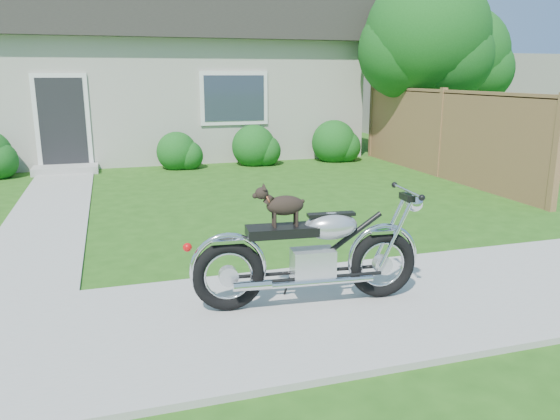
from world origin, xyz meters
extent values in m
plane|color=#235114|center=(0.00, 0.00, 0.00)|extent=(80.00, 80.00, 0.00)
cube|color=#9E9B93|center=(0.00, 0.00, 0.02)|extent=(24.00, 2.20, 0.04)
cube|color=#9E9B93|center=(-1.50, 5.00, 0.01)|extent=(1.20, 8.00, 0.03)
cube|color=#B1AEA0|center=(0.00, 12.00, 1.50)|extent=(12.00, 6.00, 3.00)
cube|color=#2D2B28|center=(0.00, 12.00, 3.50)|extent=(12.60, 6.60, 1.00)
cube|color=black|center=(-1.50, 8.97, 1.05)|extent=(1.00, 0.06, 2.10)
cube|color=#9E9B93|center=(-1.50, 8.62, 0.08)|extent=(1.40, 0.70, 0.16)
cube|color=#2D3847|center=(2.50, 8.97, 1.60)|extent=(1.70, 0.05, 1.30)
cube|color=#A27448|center=(6.30, 5.75, 0.90)|extent=(0.08, 6.50, 1.80)
cube|color=#A27448|center=(6.30, 9.00, 0.95)|extent=(0.12, 0.12, 1.90)
cube|color=#A27448|center=(6.30, 5.75, 0.95)|extent=(0.12, 0.12, 1.90)
cube|color=#A27448|center=(6.30, 2.50, 0.95)|extent=(0.12, 0.12, 1.90)
cube|color=#A27448|center=(6.30, 5.75, 1.82)|extent=(0.08, 6.50, 0.08)
cylinder|color=#3D2B1C|center=(7.01, 7.70, 1.25)|extent=(0.28, 0.28, 2.50)
sphere|color=#155117|center=(7.01, 7.70, 3.10)|extent=(3.00, 3.00, 3.00)
sphere|color=#155117|center=(7.41, 7.40, 2.60)|extent=(2.20, 2.20, 2.20)
cylinder|color=#3D2B1C|center=(9.41, 9.64, 1.11)|extent=(0.28, 0.28, 2.22)
sphere|color=#155117|center=(9.41, 9.64, 2.75)|extent=(2.66, 2.66, 2.66)
sphere|color=#155117|center=(9.81, 9.34, 2.31)|extent=(1.95, 1.95, 1.95)
sphere|color=#155117|center=(2.86, 8.50, 0.45)|extent=(1.07, 1.07, 1.07)
sphere|color=#155117|center=(4.98, 8.50, 0.48)|extent=(1.13, 1.13, 1.13)
sphere|color=#155117|center=(0.99, 8.50, 0.40)|extent=(0.94, 0.94, 0.94)
imported|color=#266D1E|center=(0.89, 8.55, 0.36)|extent=(0.49, 0.49, 0.72)
torus|color=black|center=(1.95, 0.05, 0.38)|extent=(0.68, 0.17, 0.67)
torus|color=black|center=(0.46, 0.19, 0.38)|extent=(0.68, 0.17, 0.67)
cube|color=#B9B9BE|center=(1.25, 0.12, 0.42)|extent=(0.42, 0.27, 0.30)
ellipsoid|color=#B9B9BE|center=(1.42, 0.10, 0.79)|extent=(0.53, 0.33, 0.26)
cube|color=black|center=(0.96, 0.14, 0.78)|extent=(0.67, 0.32, 0.09)
cube|color=silver|center=(1.95, 0.05, 0.72)|extent=(0.31, 0.17, 0.03)
cube|color=silver|center=(0.46, 0.19, 0.72)|extent=(0.31, 0.17, 0.03)
cylinder|color=silver|center=(2.17, 0.03, 1.09)|extent=(0.08, 0.60, 0.03)
sphere|color=silver|center=(2.25, 0.03, 0.98)|extent=(0.18, 0.18, 0.17)
cylinder|color=silver|center=(1.24, -0.01, 0.29)|extent=(1.10, 0.16, 0.06)
ellipsoid|color=black|center=(0.99, 0.14, 1.01)|extent=(0.36, 0.19, 0.18)
sphere|color=black|center=(0.77, 0.16, 1.14)|extent=(0.12, 0.12, 0.11)
cylinder|color=black|center=(0.89, 0.19, 0.89)|extent=(0.03, 0.03, 0.14)
cylinder|color=black|center=(0.88, 0.11, 0.89)|extent=(0.03, 0.03, 0.14)
cylinder|color=black|center=(1.09, 0.17, 0.89)|extent=(0.03, 0.03, 0.14)
cylinder|color=black|center=(1.08, 0.09, 0.89)|extent=(0.03, 0.03, 0.14)
torus|color=#B65230|center=(0.82, 0.15, 1.09)|extent=(0.06, 0.10, 0.09)
camera|label=1|loc=(-0.49, -4.44, 2.17)|focal=35.00mm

